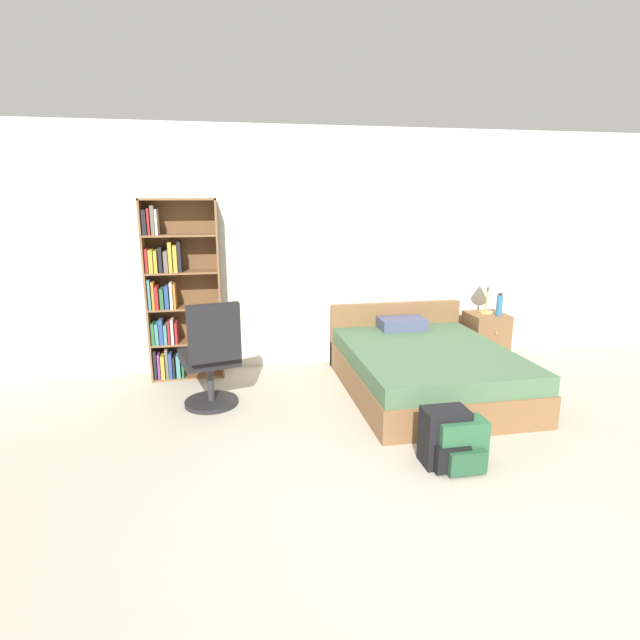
% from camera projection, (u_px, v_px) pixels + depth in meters
% --- Properties ---
extents(ground_plane, '(14.00, 14.00, 0.00)m').
position_uv_depth(ground_plane, '(467.00, 539.00, 2.81)').
color(ground_plane, '#BCB29E').
extents(wall_back, '(9.00, 0.06, 2.60)m').
position_uv_depth(wall_back, '(340.00, 249.00, 5.57)').
color(wall_back, silver).
rests_on(wall_back, ground_plane).
extents(bookshelf, '(0.74, 0.29, 1.86)m').
position_uv_depth(bookshelf, '(175.00, 294.00, 5.14)').
color(bookshelf, brown).
rests_on(bookshelf, ground_plane).
extents(bed, '(1.51, 1.95, 0.71)m').
position_uv_depth(bed, '(424.00, 367.00, 4.92)').
color(bed, brown).
rests_on(bed, ground_plane).
extents(office_chair, '(0.58, 0.65, 1.00)m').
position_uv_depth(office_chair, '(211.00, 359.00, 4.43)').
color(office_chair, '#232326').
rests_on(office_chair, ground_plane).
extents(nightstand, '(0.42, 0.44, 0.57)m').
position_uv_depth(nightstand, '(485.00, 337.00, 5.78)').
color(nightstand, brown).
rests_on(nightstand, ground_plane).
extents(table_lamp, '(0.21, 0.21, 0.50)m').
position_uv_depth(table_lamp, '(489.00, 280.00, 5.64)').
color(table_lamp, tan).
rests_on(table_lamp, nightstand).
extents(water_bottle, '(0.07, 0.07, 0.26)m').
position_uv_depth(water_bottle, '(499.00, 305.00, 5.60)').
color(water_bottle, teal).
rests_on(water_bottle, nightstand).
extents(backpack_black, '(0.32, 0.29, 0.42)m').
position_uv_depth(backpack_black, '(445.00, 439.00, 3.55)').
color(backpack_black, black).
rests_on(backpack_black, ground_plane).
extents(backpack_green, '(0.35, 0.26, 0.36)m').
position_uv_depth(backpack_green, '(461.00, 445.00, 3.51)').
color(backpack_green, '#2D603D').
rests_on(backpack_green, ground_plane).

